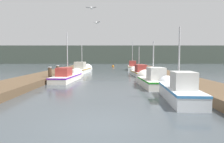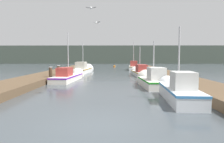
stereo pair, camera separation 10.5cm
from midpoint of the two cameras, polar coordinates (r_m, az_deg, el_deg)
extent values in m
plane|color=#3D4449|center=(6.40, -4.11, -15.57)|extent=(200.00, 200.00, 0.00)
cube|color=brown|center=(23.06, -16.25, -0.74)|extent=(2.87, 40.00, 0.47)
cube|color=brown|center=(22.80, 14.87, -0.76)|extent=(2.87, 40.00, 0.47)
cube|color=#424C42|center=(68.88, 0.09, 4.76)|extent=(120.00, 16.00, 5.58)
cube|color=silver|center=(10.39, 19.05, -6.17)|extent=(1.61, 4.33, 0.66)
cube|color=#377BBA|center=(10.35, 19.09, -4.69)|extent=(1.64, 4.37, 0.10)
cone|color=silver|center=(12.95, 16.12, -4.07)|extent=(1.32, 1.15, 1.25)
cube|color=silver|center=(9.78, 19.93, -2.44)|extent=(1.06, 1.31, 0.82)
cylinder|color=#B2B2B7|center=(10.54, 18.86, 3.97)|extent=(0.08, 0.08, 2.99)
cube|color=silver|center=(14.55, 12.20, -3.25)|extent=(1.85, 3.95, 0.59)
cube|color=#208F1E|center=(14.52, 12.22, -2.33)|extent=(1.89, 3.98, 0.10)
cone|color=silver|center=(16.85, 10.16, -2.20)|extent=(1.62, 0.99, 1.58)
cube|color=silver|center=(14.00, 12.75, -0.58)|extent=(1.11, 1.42, 0.85)
cylinder|color=#B2B2B7|center=(14.71, 12.02, 3.22)|extent=(0.08, 0.08, 2.68)
cube|color=silver|center=(18.21, -12.54, -1.87)|extent=(1.93, 5.14, 0.52)
cube|color=#6011AE|center=(18.19, -12.55, -1.24)|extent=(1.96, 5.17, 0.10)
cone|color=silver|center=(21.10, -10.01, -1.00)|extent=(1.52, 1.15, 1.43)
cube|color=#99332D|center=(17.56, -13.20, -0.07)|extent=(1.14, 1.66, 0.72)
cylinder|color=#B2B2B7|center=(18.48, -12.29, 4.97)|extent=(0.08, 0.08, 3.83)
cube|color=silver|center=(22.89, 8.21, -0.60)|extent=(1.62, 4.70, 0.50)
cube|color=#BC851A|center=(22.87, 8.21, -0.12)|extent=(1.66, 4.73, 0.10)
cone|color=silver|center=(25.71, 6.95, -0.06)|extent=(1.34, 1.21, 1.27)
cube|color=#99332D|center=(22.28, 8.52, 0.96)|extent=(1.12, 1.85, 0.80)
cylinder|color=#B2B2B7|center=(23.15, 8.08, 3.57)|extent=(0.08, 0.08, 2.81)
cube|color=silver|center=(26.94, -8.35, 0.23)|extent=(2.06, 5.30, 0.60)
cube|color=#9E6E0F|center=(26.93, -8.36, 0.74)|extent=(2.10, 5.33, 0.10)
cone|color=silver|center=(30.12, -6.92, 0.66)|extent=(1.68, 1.45, 1.58)
cube|color=#B2AD9E|center=(26.27, -8.70, 1.76)|extent=(1.35, 1.74, 0.90)
cylinder|color=#B2B2B7|center=(27.26, -8.21, 4.49)|extent=(0.08, 0.08, 3.40)
cube|color=silver|center=(32.47, 6.25, 0.98)|extent=(1.66, 4.03, 0.66)
cube|color=#A37927|center=(32.46, 6.26, 1.46)|extent=(1.69, 4.06, 0.10)
cone|color=silver|center=(34.84, 6.09, 1.20)|extent=(1.41, 0.87, 1.36)
cube|color=#99332D|center=(31.94, 6.30, 2.29)|extent=(1.15, 1.23, 0.86)
cylinder|color=#B2B2B7|center=(32.72, 6.27, 5.07)|extent=(0.08, 0.08, 3.98)
cylinder|color=#473523|center=(22.64, 11.76, -0.02)|extent=(0.25, 0.25, 1.04)
cylinder|color=silver|center=(22.61, 11.78, 1.34)|extent=(0.29, 0.29, 0.04)
cylinder|color=#473523|center=(19.92, -14.86, -0.29)|extent=(0.27, 0.27, 1.29)
cylinder|color=silver|center=(19.88, -14.90, 1.62)|extent=(0.31, 0.31, 0.04)
cylinder|color=#473523|center=(17.58, -16.98, -0.93)|extent=(0.28, 0.28, 1.27)
cylinder|color=silver|center=(17.53, -17.02, 1.21)|extent=(0.32, 0.32, 0.04)
sphere|color=#BF6513|center=(42.01, 0.73, 1.48)|extent=(0.49, 0.49, 0.49)
cylinder|color=black|center=(41.99, 0.73, 2.15)|extent=(0.06, 0.06, 0.50)
ellipsoid|color=white|center=(11.09, -5.76, 17.60)|extent=(0.14, 0.28, 0.12)
cube|color=gray|center=(11.11, -6.50, 17.67)|extent=(0.27, 0.12, 0.07)
cube|color=gray|center=(11.08, -5.01, 17.72)|extent=(0.27, 0.12, 0.07)
ellipsoid|color=white|center=(12.22, -4.02, 13.70)|extent=(0.30, 0.30, 0.12)
cube|color=gray|center=(12.12, -3.60, 13.88)|extent=(0.28, 0.28, 0.07)
cube|color=gray|center=(12.32, -4.44, 13.71)|extent=(0.28, 0.28, 0.07)
camera|label=1|loc=(0.05, -89.84, 0.01)|focal=32.00mm
camera|label=2|loc=(0.05, 90.16, -0.01)|focal=32.00mm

